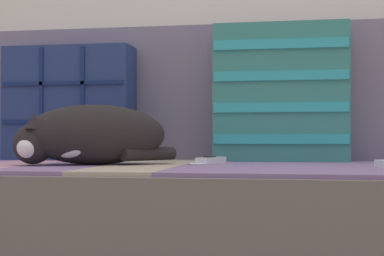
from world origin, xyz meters
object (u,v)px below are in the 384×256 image
(throw_pillow_quilted, at_px, (69,103))
(throw_pillow_striped, at_px, (281,93))
(sleeping_cat, at_px, (88,136))
(game_remote_far, at_px, (210,161))
(couch, at_px, (187,242))

(throw_pillow_quilted, relative_size, throw_pillow_striped, 1.00)
(sleeping_cat, xyz_separation_m, game_remote_far, (0.32, 0.13, -0.07))
(throw_pillow_striped, bearing_deg, sleeping_cat, -147.01)
(throw_pillow_quilted, bearing_deg, game_remote_far, -21.98)
(throw_pillow_striped, bearing_deg, game_remote_far, -133.89)
(couch, bearing_deg, sleeping_cat, -159.53)
(couch, distance_m, throw_pillow_quilted, 0.65)
(game_remote_far, bearing_deg, couch, -150.75)
(game_remote_far, bearing_deg, throw_pillow_striped, 46.11)
(sleeping_cat, bearing_deg, game_remote_far, 22.26)
(couch, xyz_separation_m, sleeping_cat, (-0.26, -0.10, 0.30))
(throw_pillow_quilted, height_order, throw_pillow_striped, throw_pillow_striped)
(sleeping_cat, bearing_deg, throw_pillow_striped, 32.99)
(throw_pillow_quilted, xyz_separation_m, game_remote_far, (0.51, -0.20, -0.18))
(throw_pillow_striped, height_order, sleeping_cat, throw_pillow_striped)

